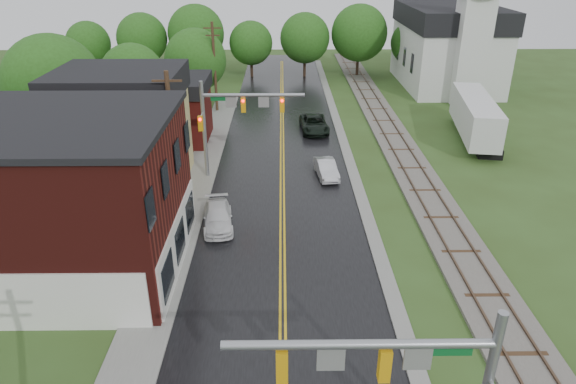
{
  "coord_description": "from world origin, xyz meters",
  "views": [
    {
      "loc": [
        0.03,
        -8.3,
        15.54
      ],
      "look_at": [
        0.32,
        16.88,
        3.5
      ],
      "focal_mm": 32.0,
      "sensor_mm": 36.0,
      "label": 1
    }
  ],
  "objects_px": {
    "suv_dark": "(314,124)",
    "sedan_silver": "(326,169)",
    "utility_pole_b": "(173,140)",
    "traffic_signal_far": "(233,112)",
    "brick_building": "(34,198)",
    "church": "(451,39)",
    "pickup_white": "(218,217)",
    "semi_trailer": "(475,116)",
    "utility_pole_c": "(215,66)",
    "tree_left_e": "(197,61)",
    "tree_left_c": "(134,77)",
    "tree_left_b": "(55,86)",
    "traffic_signal_near": "(411,379)"
  },
  "relations": [
    {
      "from": "brick_building",
      "to": "semi_trailer",
      "type": "distance_m",
      "value": 35.58
    },
    {
      "from": "church",
      "to": "traffic_signal_far",
      "type": "bearing_deg",
      "value": -131.27
    },
    {
      "from": "traffic_signal_far",
      "to": "pickup_white",
      "type": "distance_m",
      "value": 8.79
    },
    {
      "from": "church",
      "to": "semi_trailer",
      "type": "distance_m",
      "value": 19.41
    },
    {
      "from": "traffic_signal_far",
      "to": "utility_pole_b",
      "type": "xyz_separation_m",
      "value": [
        -3.33,
        -5.0,
        -0.25
      ]
    },
    {
      "from": "utility_pole_b",
      "to": "sedan_silver",
      "type": "xyz_separation_m",
      "value": [
        10.08,
        4.86,
        -4.09
      ]
    },
    {
      "from": "pickup_white",
      "to": "utility_pole_c",
      "type": "bearing_deg",
      "value": 88.72
    },
    {
      "from": "utility_pole_c",
      "to": "traffic_signal_far",
      "type": "bearing_deg",
      "value": -78.91
    },
    {
      "from": "traffic_signal_far",
      "to": "semi_trailer",
      "type": "xyz_separation_m",
      "value": [
        20.41,
        7.91,
        -2.75
      ]
    },
    {
      "from": "tree_left_b",
      "to": "pickup_white",
      "type": "bearing_deg",
      "value": -42.05
    },
    {
      "from": "tree_left_c",
      "to": "pickup_white",
      "type": "bearing_deg",
      "value": -64.28
    },
    {
      "from": "church",
      "to": "pickup_white",
      "type": "distance_m",
      "value": 42.21
    },
    {
      "from": "sedan_silver",
      "to": "tree_left_b",
      "type": "bearing_deg",
      "value": 159.08
    },
    {
      "from": "utility_pole_b",
      "to": "tree_left_e",
      "type": "distance_m",
      "value": 23.99
    },
    {
      "from": "sedan_silver",
      "to": "pickup_white",
      "type": "bearing_deg",
      "value": -141.54
    },
    {
      "from": "semi_trailer",
      "to": "utility_pole_b",
      "type": "bearing_deg",
      "value": -151.47
    },
    {
      "from": "sedan_silver",
      "to": "traffic_signal_far",
      "type": "bearing_deg",
      "value": 171.33
    },
    {
      "from": "utility_pole_b",
      "to": "tree_left_c",
      "type": "distance_m",
      "value": 19.24
    },
    {
      "from": "tree_left_b",
      "to": "tree_left_c",
      "type": "bearing_deg",
      "value": 63.44
    },
    {
      "from": "traffic_signal_far",
      "to": "utility_pole_b",
      "type": "distance_m",
      "value": 6.01
    },
    {
      "from": "utility_pole_b",
      "to": "traffic_signal_far",
      "type": "bearing_deg",
      "value": 56.32
    },
    {
      "from": "tree_left_e",
      "to": "pickup_white",
      "type": "xyz_separation_m",
      "value": [
        4.89,
        -26.53,
        -4.19
      ]
    },
    {
      "from": "traffic_signal_far",
      "to": "tree_left_e",
      "type": "relative_size",
      "value": 0.9
    },
    {
      "from": "semi_trailer",
      "to": "sedan_silver",
      "type": "bearing_deg",
      "value": -149.51
    },
    {
      "from": "pickup_white",
      "to": "semi_trailer",
      "type": "height_order",
      "value": "semi_trailer"
    },
    {
      "from": "traffic_signal_near",
      "to": "traffic_signal_far",
      "type": "bearing_deg",
      "value": 105.52
    },
    {
      "from": "tree_left_e",
      "to": "sedan_silver",
      "type": "distance_m",
      "value": 22.96
    },
    {
      "from": "pickup_white",
      "to": "tree_left_e",
      "type": "bearing_deg",
      "value": 92.58
    },
    {
      "from": "suv_dark",
      "to": "tree_left_e",
      "type": "bearing_deg",
      "value": 140.43
    },
    {
      "from": "traffic_signal_far",
      "to": "sedan_silver",
      "type": "distance_m",
      "value": 8.03
    },
    {
      "from": "tree_left_c",
      "to": "brick_building",
      "type": "bearing_deg",
      "value": -86.86
    },
    {
      "from": "utility_pole_c",
      "to": "tree_left_b",
      "type": "distance_m",
      "value": 16.42
    },
    {
      "from": "brick_building",
      "to": "tree_left_c",
      "type": "height_order",
      "value": "brick_building"
    },
    {
      "from": "utility_pole_b",
      "to": "semi_trailer",
      "type": "bearing_deg",
      "value": 28.53
    },
    {
      "from": "utility_pole_c",
      "to": "traffic_signal_near",
      "type": "bearing_deg",
      "value": -76.26
    },
    {
      "from": "traffic_signal_far",
      "to": "suv_dark",
      "type": "distance_m",
      "value": 12.89
    },
    {
      "from": "semi_trailer",
      "to": "church",
      "type": "bearing_deg",
      "value": 80.78
    },
    {
      "from": "utility_pole_b",
      "to": "sedan_silver",
      "type": "relative_size",
      "value": 2.37
    },
    {
      "from": "tree_left_e",
      "to": "suv_dark",
      "type": "distance_m",
      "value": 15.17
    },
    {
      "from": "tree_left_b",
      "to": "pickup_white",
      "type": "xyz_separation_m",
      "value": [
        13.89,
        -12.53,
        -5.09
      ]
    },
    {
      "from": "tree_left_c",
      "to": "tree_left_e",
      "type": "bearing_deg",
      "value": 50.19
    },
    {
      "from": "traffic_signal_far",
      "to": "tree_left_b",
      "type": "distance_m",
      "value": 15.21
    },
    {
      "from": "utility_pole_b",
      "to": "tree_left_b",
      "type": "bearing_deg",
      "value": 138.14
    },
    {
      "from": "tree_left_b",
      "to": "utility_pole_c",
      "type": "bearing_deg",
      "value": 47.61
    },
    {
      "from": "suv_dark",
      "to": "semi_trailer",
      "type": "bearing_deg",
      "value": -13.44
    },
    {
      "from": "suv_dark",
      "to": "sedan_silver",
      "type": "xyz_separation_m",
      "value": [
        0.3,
        -10.46,
        -0.09
      ]
    },
    {
      "from": "brick_building",
      "to": "semi_trailer",
      "type": "xyz_separation_m",
      "value": [
        29.43,
        19.91,
        -1.92
      ]
    },
    {
      "from": "traffic_signal_far",
      "to": "pickup_white",
      "type": "height_order",
      "value": "traffic_signal_far"
    },
    {
      "from": "brick_building",
      "to": "church",
      "type": "xyz_separation_m",
      "value": [
        32.48,
        38.74,
        1.68
      ]
    },
    {
      "from": "utility_pole_b",
      "to": "semi_trailer",
      "type": "relative_size",
      "value": 0.75
    }
  ]
}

